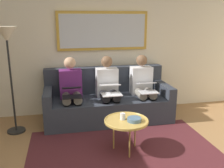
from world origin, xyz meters
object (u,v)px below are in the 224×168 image
at_px(laptop_white, 111,89).
at_px(laptop_black, 72,92).
at_px(coffee_table, 126,121).
at_px(person_middle, 108,87).
at_px(framed_mirror, 103,31).
at_px(standing_lamp, 7,46).
at_px(couch, 107,102).
at_px(cup, 123,116).
at_px(person_left, 143,85).
at_px(bowl, 134,120).
at_px(laptop_silver, 147,87).
at_px(person_right, 71,89).

distance_m(laptop_white, laptop_black, 0.64).
xyz_separation_m(coffee_table, person_middle, (0.03, -1.15, 0.17)).
height_order(framed_mirror, standing_lamp, framed_mirror).
height_order(couch, cup, couch).
xyz_separation_m(coffee_table, laptop_white, (0.03, -0.91, 0.19)).
bearing_deg(cup, coffee_table, 145.73).
distance_m(framed_mirror, person_left, 1.23).
height_order(bowl, laptop_white, laptop_white).
distance_m(cup, person_left, 1.30).
bearing_deg(laptop_silver, cup, 53.33).
bearing_deg(standing_lamp, cup, 149.06).
bearing_deg(standing_lamp, laptop_black, 177.53).
relative_size(person_right, standing_lamp, 0.69).
xyz_separation_m(laptop_silver, laptop_black, (1.28, -0.00, -0.01)).
distance_m(coffee_table, person_right, 1.34).
relative_size(cup, person_middle, 0.08).
relative_size(person_middle, standing_lamp, 0.69).
height_order(couch, laptop_silver, couch).
distance_m(framed_mirror, laptop_white, 1.15).
height_order(laptop_white, laptop_black, laptop_white).
distance_m(bowl, person_middle, 1.22).
bearing_deg(person_left, person_right, 0.00).
distance_m(couch, laptop_white, 0.45).
relative_size(laptop_silver, standing_lamp, 0.23).
relative_size(framed_mirror, laptop_black, 4.73).
relative_size(coffee_table, cup, 6.61).
bearing_deg(laptop_black, person_right, -90.00).
bearing_deg(cup, framed_mirror, -90.54).
distance_m(person_left, person_right, 1.28).
xyz_separation_m(person_left, person_middle, (0.64, 0.00, 0.00)).
relative_size(bowl, laptop_silver, 0.50).
bearing_deg(laptop_white, coffee_table, 91.82).
xyz_separation_m(framed_mirror, laptop_silver, (-0.64, 0.70, -0.92)).
height_order(coffee_table, person_left, person_left).
height_order(cup, person_right, person_right).
relative_size(coffee_table, person_right, 0.52).
distance_m(bowl, laptop_white, 0.99).
height_order(framed_mirror, person_right, framed_mirror).
relative_size(framed_mirror, cup, 18.64).
bearing_deg(person_right, laptop_black, 90.00).
bearing_deg(person_right, coffee_table, 120.21).
bearing_deg(couch, standing_lamp, 9.80).
relative_size(person_left, person_right, 1.00).
bearing_deg(coffee_table, bowl, 146.17).
distance_m(bowl, laptop_silver, 1.11).
bearing_deg(cup, laptop_white, -90.97).
height_order(coffee_table, laptop_white, laptop_white).
bearing_deg(laptop_white, laptop_silver, -179.90).
distance_m(bowl, person_right, 1.43).
bearing_deg(laptop_black, bowl, 128.03).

